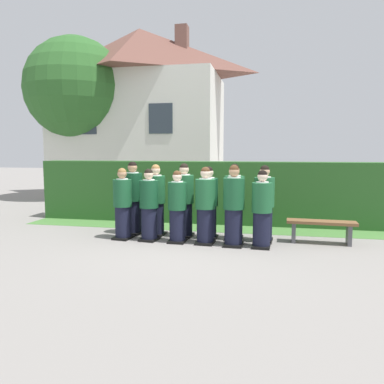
% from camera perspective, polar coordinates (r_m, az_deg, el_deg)
% --- Properties ---
extents(ground_plane, '(60.00, 60.00, 0.00)m').
position_cam_1_polar(ground_plane, '(7.99, -0.37, -7.71)').
color(ground_plane, gray).
extents(student_front_row_0, '(0.41, 0.48, 1.56)m').
position_cam_1_polar(student_front_row_0, '(8.34, -10.50, -2.01)').
color(student_front_row_0, black).
rests_on(student_front_row_0, ground).
extents(student_front_row_1, '(0.40, 0.51, 1.55)m').
position_cam_1_polar(student_front_row_1, '(8.11, -6.56, -2.21)').
color(student_front_row_1, black).
rests_on(student_front_row_1, ground).
extents(student_front_row_2, '(0.40, 0.48, 1.52)m').
position_cam_1_polar(student_front_row_2, '(7.91, -2.24, -2.50)').
color(student_front_row_2, black).
rests_on(student_front_row_2, ground).
extents(student_front_row_3, '(0.42, 0.48, 1.61)m').
position_cam_1_polar(student_front_row_3, '(7.77, 2.04, -2.35)').
color(student_front_row_3, black).
rests_on(student_front_row_3, ground).
extents(student_front_row_4, '(0.43, 0.52, 1.65)m').
position_cam_1_polar(student_front_row_4, '(7.64, 6.36, -2.37)').
color(student_front_row_4, black).
rests_on(student_front_row_4, ground).
extents(student_front_row_5, '(0.40, 0.50, 1.56)m').
position_cam_1_polar(student_front_row_5, '(7.59, 10.57, -2.86)').
color(student_front_row_5, black).
rests_on(student_front_row_5, ground).
extents(student_rear_row_0, '(0.44, 0.53, 1.69)m').
position_cam_1_polar(student_rear_row_0, '(8.81, -8.96, -1.13)').
color(student_rear_row_0, black).
rests_on(student_rear_row_0, ground).
extents(student_rear_row_1, '(0.42, 0.53, 1.63)m').
position_cam_1_polar(student_rear_row_1, '(8.57, -5.50, -1.49)').
color(student_rear_row_1, black).
rests_on(student_rear_row_1, ground).
extents(student_rear_row_2, '(0.43, 0.52, 1.66)m').
position_cam_1_polar(student_rear_row_2, '(8.41, -1.20, -1.52)').
color(student_rear_row_2, black).
rests_on(student_rear_row_2, ground).
extents(student_rear_row_3, '(0.41, 0.51, 1.59)m').
position_cam_1_polar(student_rear_row_3, '(8.24, 2.53, -1.90)').
color(student_rear_row_3, black).
rests_on(student_rear_row_3, ground).
extents(student_rear_row_4, '(0.43, 0.52, 1.65)m').
position_cam_1_polar(student_rear_row_4, '(8.20, 6.43, -1.77)').
color(student_rear_row_4, black).
rests_on(student_rear_row_4, ground).
extents(student_rear_row_5, '(0.42, 0.53, 1.63)m').
position_cam_1_polar(student_rear_row_5, '(8.09, 10.90, -2.02)').
color(student_rear_row_5, black).
rests_on(student_rear_row_5, ground).
extents(hedge, '(9.33, 0.70, 1.64)m').
position_cam_1_polar(hedge, '(10.11, 2.36, -0.01)').
color(hedge, '#285623').
rests_on(hedge, ground).
extents(school_building_main, '(7.08, 4.39, 7.01)m').
position_cam_1_polar(school_building_main, '(16.54, -7.84, 12.04)').
color(school_building_main, silver).
rests_on(school_building_main, ground).
extents(oak_tree_left, '(4.01, 4.01, 6.39)m').
position_cam_1_polar(oak_tree_left, '(16.15, -17.25, 14.76)').
color(oak_tree_left, brown).
rests_on(oak_tree_left, ground).
extents(wooden_bench, '(1.42, 0.43, 0.48)m').
position_cam_1_polar(wooden_bench, '(8.30, 19.04, -5.04)').
color(wooden_bench, brown).
rests_on(wooden_bench, ground).
extents(lawn_strip, '(9.33, 0.90, 0.01)m').
position_cam_1_polar(lawn_strip, '(9.46, 1.56, -5.46)').
color(lawn_strip, '#477A38').
rests_on(lawn_strip, ground).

